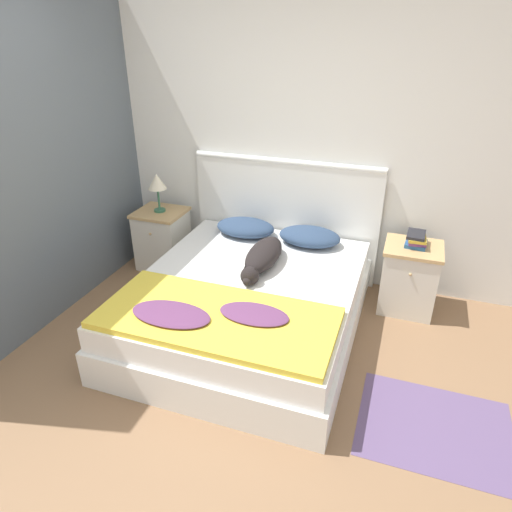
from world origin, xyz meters
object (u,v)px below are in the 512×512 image
(dog, at_px, (263,256))
(pillow_right, at_px, (310,236))
(nightstand_left, at_px, (163,239))
(nightstand_right, at_px, (409,278))
(pillow_left, at_px, (245,227))
(table_lamp, at_px, (157,183))
(book_stack, at_px, (416,239))
(bed, at_px, (248,305))

(dog, bearing_deg, pillow_right, 63.95)
(nightstand_left, height_order, nightstand_right, same)
(pillow_left, height_order, table_lamp, table_lamp)
(pillow_left, distance_m, pillow_right, 0.60)
(nightstand_right, distance_m, pillow_left, 1.50)
(pillow_left, bearing_deg, nightstand_left, -178.79)
(dog, distance_m, book_stack, 1.26)
(pillow_left, bearing_deg, dog, -56.60)
(nightstand_left, bearing_deg, pillow_right, 0.72)
(pillow_right, height_order, table_lamp, table_lamp)
(nightstand_left, bearing_deg, bed, -32.28)
(pillow_left, relative_size, dog, 0.67)
(bed, bearing_deg, table_lamp, 147.69)
(pillow_right, bearing_deg, book_stack, 0.30)
(nightstand_left, bearing_deg, pillow_left, 1.21)
(pillow_right, bearing_deg, table_lamp, -179.32)
(pillow_left, bearing_deg, nightstand_right, -0.72)
(book_stack, bearing_deg, pillow_left, -179.82)
(book_stack, xyz_separation_m, table_lamp, (-2.37, -0.02, 0.23))
(pillow_left, relative_size, book_stack, 2.28)
(pillow_right, bearing_deg, nightstand_left, -179.28)
(dog, bearing_deg, book_stack, 24.95)
(bed, relative_size, table_lamp, 5.36)
(bed, height_order, book_stack, book_stack)
(nightstand_right, relative_size, table_lamp, 1.58)
(bed, distance_m, nightstand_left, 1.40)
(nightstand_left, height_order, table_lamp, table_lamp)
(pillow_right, relative_size, book_stack, 2.28)
(dog, bearing_deg, pillow_left, 123.40)
(book_stack, bearing_deg, pillow_right, -179.70)
(pillow_left, xyz_separation_m, book_stack, (1.49, 0.00, 0.11))
(book_stack, bearing_deg, table_lamp, -179.46)
(nightstand_right, relative_size, book_stack, 2.47)
(bed, bearing_deg, book_stack, 32.93)
(table_lamp, bearing_deg, nightstand_right, -0.02)
(bed, height_order, pillow_left, pillow_left)
(nightstand_left, distance_m, dog, 1.35)
(nightstand_left, distance_m, pillow_left, 0.91)
(dog, height_order, table_lamp, table_lamp)
(pillow_right, distance_m, dog, 0.59)
(dog, relative_size, book_stack, 3.41)
(book_stack, bearing_deg, dog, -155.05)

